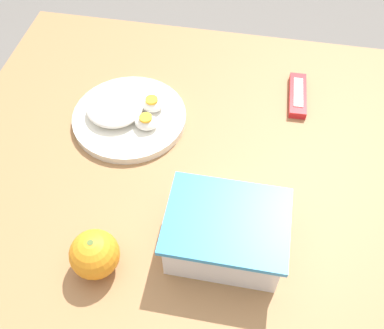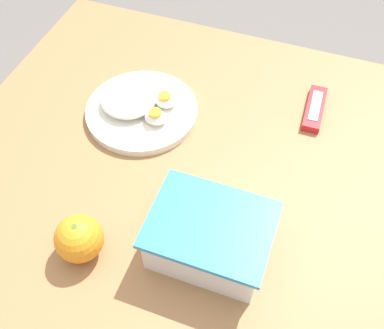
% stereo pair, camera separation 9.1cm
% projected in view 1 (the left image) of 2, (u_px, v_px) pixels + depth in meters
% --- Properties ---
extents(ground_plane, '(10.00, 10.00, 0.00)m').
position_uv_depth(ground_plane, '(191.00, 299.00, 1.53)').
color(ground_plane, '#66605B').
extents(table, '(1.05, 0.96, 0.74)m').
position_uv_depth(table, '(190.00, 190.00, 1.00)').
color(table, '#996B42').
rests_on(table, ground_plane).
extents(food_container, '(0.21, 0.16, 0.10)m').
position_uv_depth(food_container, '(225.00, 235.00, 0.80)').
color(food_container, white).
rests_on(food_container, table).
extents(orange_fruit, '(0.09, 0.09, 0.09)m').
position_uv_depth(orange_fruit, '(95.00, 254.00, 0.77)').
color(orange_fruit, orange).
rests_on(orange_fruit, table).
extents(rice_plate, '(0.26, 0.26, 0.05)m').
position_uv_depth(rice_plate, '(127.00, 115.00, 1.01)').
color(rice_plate, silver).
rests_on(rice_plate, table).
extents(candy_bar, '(0.04, 0.14, 0.02)m').
position_uv_depth(candy_bar, '(298.00, 95.00, 1.06)').
color(candy_bar, red).
rests_on(candy_bar, table).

